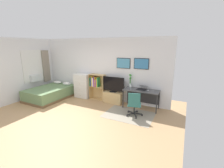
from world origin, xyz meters
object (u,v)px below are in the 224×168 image
at_px(laptop, 142,88).
at_px(bamboo_vase, 130,81).
at_px(bookshelf, 96,85).
at_px(television, 113,84).
at_px(office_chair, 134,104).
at_px(desk, 142,93).
at_px(wine_glass, 131,86).
at_px(computer_mouse, 148,90).
at_px(bed, 50,93).
at_px(tv_stand, 113,97).
at_px(dresser, 83,86).

height_order(laptop, bamboo_vase, bamboo_vase).
distance_m(bookshelf, television, 0.89).
distance_m(bookshelf, office_chair, 2.31).
height_order(desk, wine_glass, wine_glass).
bearing_deg(bamboo_vase, television, -168.80).
bearing_deg(computer_mouse, bamboo_vase, 165.21).
xyz_separation_m(bed, tv_stand, (2.83, 0.82, -0.03)).
bearing_deg(computer_mouse, bed, -170.37).
distance_m(dresser, computer_mouse, 3.08).
xyz_separation_m(laptop, computer_mouse, (0.26, -0.11, -0.05)).
xyz_separation_m(office_chair, bamboo_vase, (-0.52, 1.00, 0.55)).
distance_m(bed, office_chair, 4.05).
distance_m(bookshelf, bamboo_vase, 1.61).
xyz_separation_m(dresser, bamboo_vase, (2.29, 0.13, 0.45)).
height_order(dresser, tv_stand, dresser).
height_order(laptop, computer_mouse, laptop).
height_order(office_chair, bamboo_vase, bamboo_vase).
xyz_separation_m(office_chair, wine_glass, (-0.40, 0.73, 0.42)).
relative_size(tv_stand, desk, 0.61).
bearing_deg(bed, bookshelf, 24.54).
bearing_deg(bookshelf, television, -4.72).
xyz_separation_m(dresser, bookshelf, (0.71, 0.07, 0.12)).
bearing_deg(tv_stand, bamboo_vase, 9.42).
bearing_deg(desk, tv_stand, 179.80).
xyz_separation_m(desk, laptop, (-0.00, 0.02, 0.20)).
distance_m(tv_stand, computer_mouse, 1.57).
relative_size(desk, wine_glass, 7.45).
height_order(office_chair, laptop, laptop).
bearing_deg(bed, bamboo_vase, 15.31).
distance_m(bed, wine_glass, 3.76).
bearing_deg(office_chair, desk, 76.05).
height_order(dresser, laptop, dresser).
distance_m(dresser, bookshelf, 0.72).
distance_m(desk, wine_glass, 0.51).
relative_size(bed, bookshelf, 1.79).
height_order(bamboo_vase, wine_glass, bamboo_vase).
xyz_separation_m(bookshelf, bamboo_vase, (1.58, 0.07, 0.33)).
bearing_deg(bamboo_vase, bed, -165.12).
relative_size(laptop, bamboo_vase, 0.77).
xyz_separation_m(tv_stand, television, (0.00, -0.02, 0.56)).
xyz_separation_m(tv_stand, bamboo_vase, (0.70, 0.12, 0.77)).
relative_size(tv_stand, bamboo_vase, 1.54).
relative_size(dresser, tv_stand, 1.37).
xyz_separation_m(bamboo_vase, wine_glass, (0.12, -0.27, -0.13)).
distance_m(bed, tv_stand, 2.94).
bearing_deg(wine_glass, computer_mouse, 5.32).
bearing_deg(bookshelf, bed, -155.89).
xyz_separation_m(bed, office_chair, (4.04, -0.06, 0.19)).
bearing_deg(laptop, bookshelf, -176.53).
height_order(bookshelf, computer_mouse, bookshelf).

